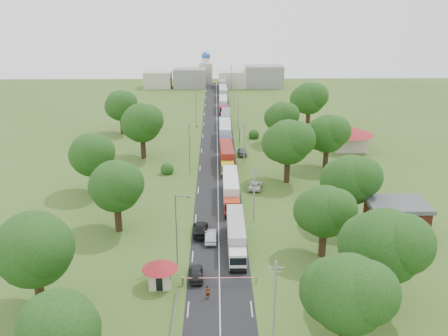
{
  "coord_description": "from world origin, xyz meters",
  "views": [
    {
      "loc": [
        -0.36,
        -77.9,
        33.88
      ],
      "look_at": [
        1.15,
        9.62,
        3.0
      ],
      "focal_mm": 40.0,
      "sensor_mm": 36.0,
      "label": 1
    }
  ],
  "objects_px": {
    "info_sign": "(239,132)",
    "car_lane_front": "(196,273)",
    "guard_booth": "(160,270)",
    "pedestrian_near": "(208,293)",
    "truck_0": "(236,235)",
    "car_lane_mid": "(211,236)",
    "boom_barrier": "(208,279)"
  },
  "relations": [
    {
      "from": "guard_booth",
      "to": "car_lane_front",
      "type": "relative_size",
      "value": 1.01
    },
    {
      "from": "truck_0",
      "to": "car_lane_mid",
      "type": "xyz_separation_m",
      "value": [
        -3.55,
        2.06,
        -1.27
      ]
    },
    {
      "from": "guard_booth",
      "to": "pedestrian_near",
      "type": "height_order",
      "value": "guard_booth"
    },
    {
      "from": "truck_0",
      "to": "pedestrian_near",
      "type": "relative_size",
      "value": 8.13
    },
    {
      "from": "boom_barrier",
      "to": "car_lane_mid",
      "type": "xyz_separation_m",
      "value": [
        0.2,
        11.52,
        -0.15
      ]
    },
    {
      "from": "guard_booth",
      "to": "info_sign",
      "type": "height_order",
      "value": "info_sign"
    },
    {
      "from": "boom_barrier",
      "to": "truck_0",
      "type": "bearing_deg",
      "value": 68.34
    },
    {
      "from": "car_lane_mid",
      "to": "pedestrian_near",
      "type": "xyz_separation_m",
      "value": [
        -0.24,
        -14.46,
        0.1
      ]
    },
    {
      "from": "info_sign",
      "to": "car_lane_front",
      "type": "distance_m",
      "value": 59.1
    },
    {
      "from": "car_lane_mid",
      "to": "pedestrian_near",
      "type": "height_order",
      "value": "pedestrian_near"
    },
    {
      "from": "boom_barrier",
      "to": "guard_booth",
      "type": "xyz_separation_m",
      "value": [
        -5.84,
        -0.0,
        1.27
      ]
    },
    {
      "from": "car_lane_mid",
      "to": "car_lane_front",
      "type": "bearing_deg",
      "value": 80.68
    },
    {
      "from": "boom_barrier",
      "to": "pedestrian_near",
      "type": "relative_size",
      "value": 5.49
    },
    {
      "from": "truck_0",
      "to": "pedestrian_near",
      "type": "distance_m",
      "value": 13.02
    },
    {
      "from": "boom_barrier",
      "to": "info_sign",
      "type": "relative_size",
      "value": 2.25
    },
    {
      "from": "info_sign",
      "to": "car_lane_mid",
      "type": "height_order",
      "value": "info_sign"
    },
    {
      "from": "car_lane_mid",
      "to": "truck_0",
      "type": "bearing_deg",
      "value": 150.45
    },
    {
      "from": "pedestrian_near",
      "to": "boom_barrier",
      "type": "bearing_deg",
      "value": 55.18
    },
    {
      "from": "pedestrian_near",
      "to": "car_lane_front",
      "type": "bearing_deg",
      "value": 74.75
    },
    {
      "from": "boom_barrier",
      "to": "pedestrian_near",
      "type": "distance_m",
      "value": 2.95
    },
    {
      "from": "info_sign",
      "to": "car_lane_front",
      "type": "xyz_separation_m",
      "value": [
        -8.11,
        -58.5,
        -2.26
      ]
    },
    {
      "from": "truck_0",
      "to": "info_sign",
      "type": "bearing_deg",
      "value": 86.82
    },
    {
      "from": "car_lane_front",
      "to": "car_lane_mid",
      "type": "xyz_separation_m",
      "value": [
        1.75,
        10.02,
        -0.0
      ]
    },
    {
      "from": "info_sign",
      "to": "truck_0",
      "type": "height_order",
      "value": "info_sign"
    },
    {
      "from": "car_lane_front",
      "to": "pedestrian_near",
      "type": "bearing_deg",
      "value": 105.75
    },
    {
      "from": "car_lane_front",
      "to": "boom_barrier",
      "type": "bearing_deg",
      "value": 132.97
    },
    {
      "from": "info_sign",
      "to": "car_lane_mid",
      "type": "xyz_separation_m",
      "value": [
        -6.36,
        -48.48,
        -2.26
      ]
    },
    {
      "from": "info_sign",
      "to": "boom_barrier",
      "type": "bearing_deg",
      "value": -96.24
    },
    {
      "from": "info_sign",
      "to": "truck_0",
      "type": "distance_m",
      "value": 50.64
    },
    {
      "from": "boom_barrier",
      "to": "truck_0",
      "type": "height_order",
      "value": "truck_0"
    },
    {
      "from": "truck_0",
      "to": "car_lane_front",
      "type": "xyz_separation_m",
      "value": [
        -5.3,
        -7.95,
        -1.27
      ]
    },
    {
      "from": "car_lane_front",
      "to": "pedestrian_near",
      "type": "xyz_separation_m",
      "value": [
        1.51,
        -4.45,
        0.1
      ]
    }
  ]
}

